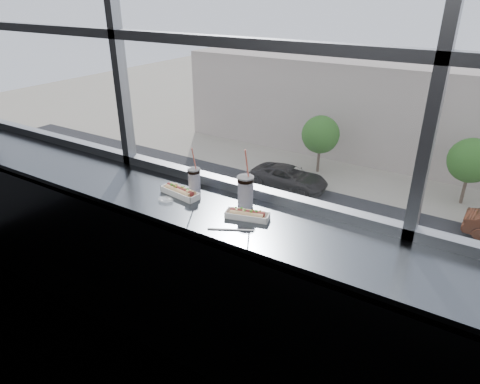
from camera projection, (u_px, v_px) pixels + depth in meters
The scene contains 17 objects.
wall_back_lower at pixel (244, 265), 2.94m from camera, with size 6.00×6.00×0.00m, color black.
counter at pixel (220, 214), 2.51m from camera, with size 6.00×0.55×0.06m, color #4E5359.
counter_fascia at pixel (198, 309), 2.53m from camera, with size 6.00×0.04×1.04m, color #4E5359.
hotdog_tray_left at pixel (180, 191), 2.66m from camera, with size 0.28×0.13×0.07m.
hotdog_tray_right at pixel (247, 214), 2.39m from camera, with size 0.26×0.14×0.06m.
soda_cup_left at pixel (194, 179), 2.67m from camera, with size 0.08×0.08×0.30m.
soda_cup_right at pixel (245, 190), 2.49m from camera, with size 0.10×0.10×0.37m.
loose_straw at pixel (230, 229), 2.28m from camera, with size 0.01×0.01×0.25m, color white.
wrapper at pixel (166, 199), 2.59m from camera, with size 0.10×0.07×0.02m, color silver.
street_asphalt at pixel (437, 259), 23.18m from camera, with size 80.00×10.00×0.06m, color black.
far_sidewalk at pixel (458, 203), 29.29m from camera, with size 80.00×6.00×0.04m, color gray.
car_near_a at pixel (163, 199), 27.31m from camera, with size 6.44×2.68×2.15m, color #B8B8B8.
car_far_a at pixel (289, 174), 31.01m from camera, with size 6.30×2.63×2.10m, color black.
car_near_c at pixel (391, 273), 20.46m from camera, with size 5.54×2.31×1.85m, color maroon.
car_near_b at pixel (288, 239), 23.05m from camera, with size 6.11×2.54×2.04m, color black.
tree_left at pixel (321, 135), 32.93m from camera, with size 2.93×2.93×4.58m.
tree_center at pixel (471, 161), 27.87m from camera, with size 2.96×2.96×4.62m.
Camera 1 is at (1.27, -0.58, 2.27)m, focal length 32.00 mm.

